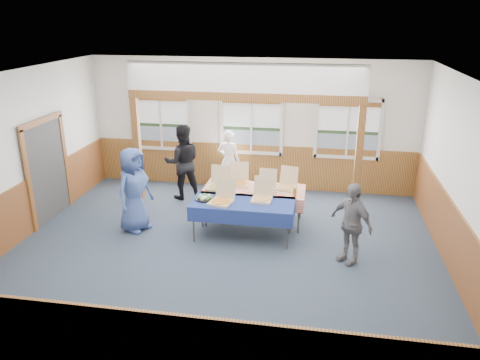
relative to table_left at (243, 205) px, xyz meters
name	(u,v)px	position (x,y,z in m)	size (l,w,h in m)	color
floor	(224,251)	(-0.26, -0.61, -0.70)	(8.00, 8.00, 0.00)	#2C3848
ceiling	(221,77)	(-0.26, -0.61, 2.50)	(8.00, 8.00, 0.00)	white
wall_back	(252,125)	(-0.26, 2.89, 0.90)	(8.00, 8.00, 0.00)	silver
wall_front	(155,274)	(-0.26, -4.11, 0.90)	(8.00, 8.00, 0.00)	silver
wall_left	(15,158)	(-4.26, -0.61, 0.90)	(8.00, 8.00, 0.00)	silver
wall_right	(465,183)	(3.74, -0.61, 0.90)	(8.00, 8.00, 0.00)	silver
wainscot_back	(251,166)	(-0.26, 2.86, -0.15)	(7.98, 0.05, 1.10)	brown
wainscot_front	(161,353)	(-0.26, -4.09, -0.15)	(7.98, 0.05, 1.10)	brown
wainscot_left	(25,210)	(-4.24, -0.61, -0.15)	(0.05, 6.98, 1.10)	brown
wainscot_right	(454,241)	(3.71, -0.61, -0.15)	(0.05, 6.98, 1.10)	brown
cased_opening	(47,171)	(-4.22, 0.29, 0.35)	(0.06, 1.30, 2.10)	#363636
window_left	(161,119)	(-2.56, 2.85, 0.98)	(1.56, 0.10, 1.46)	silver
window_mid	(251,122)	(-0.26, 2.85, 0.98)	(1.56, 0.10, 1.46)	silver
window_right	(348,126)	(2.04, 2.85, 0.98)	(1.56, 0.10, 1.46)	silver
post_left	(137,149)	(-2.76, 1.69, 0.50)	(0.15, 0.15, 2.40)	#573A13
post_right	(358,160)	(2.24, 1.69, 0.50)	(0.15, 0.15, 2.40)	#573A13
cross_beam	(244,97)	(-0.26, 1.69, 1.79)	(5.15, 0.18, 0.18)	#573A13
table_left	(243,205)	(0.00, 0.00, 0.00)	(2.04, 1.03, 0.76)	#363636
table_right	(254,191)	(0.11, 0.76, 0.00)	(2.26, 1.57, 0.76)	#363636
pizza_box_a	(222,200)	(-0.39, -0.11, 0.12)	(0.51, 0.57, 0.44)	tan
pizza_box_b	(262,197)	(0.35, 0.16, 0.12)	(0.40, 0.48, 0.42)	tan
pizza_box_c	(218,185)	(-0.63, 0.66, 0.12)	(0.42, 0.51, 0.43)	tan
pizza_box_d	(239,181)	(-0.24, 0.95, 0.12)	(0.45, 0.52, 0.43)	tan
pizza_box_e	(266,188)	(0.37, 0.68, 0.12)	(0.41, 0.48, 0.41)	tan
pizza_box_f	(287,185)	(0.77, 0.90, 0.12)	(0.45, 0.52, 0.41)	tan
veggie_tray	(205,198)	(-0.75, 0.00, 0.08)	(0.38, 0.38, 0.09)	black
drink_glass	(295,192)	(0.96, 0.51, 0.13)	(0.07, 0.07, 0.15)	#976919
woman_white	(229,161)	(-0.76, 2.49, 0.07)	(0.56, 0.37, 1.54)	white
woman_black	(183,162)	(-1.74, 1.86, 0.18)	(0.86, 0.67, 1.77)	black
man_blue	(134,190)	(-2.20, 0.01, 0.16)	(0.85, 0.55, 1.73)	#364C89
person_grey	(351,223)	(2.00, -0.59, 0.04)	(0.87, 0.36, 1.48)	slate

